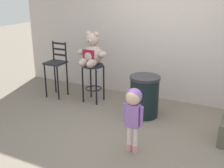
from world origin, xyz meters
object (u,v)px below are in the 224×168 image
at_px(teddy_bear, 92,53).
at_px(child_walking, 133,107).
at_px(bar_chair_empty, 56,66).
at_px(bar_stool_with_teddy, 93,75).
at_px(trash_bin, 144,96).

distance_m(teddy_bear, child_walking, 1.95).
xyz_separation_m(child_walking, bar_chair_empty, (-2.22, 1.27, -0.02)).
bearing_deg(bar_chair_empty, teddy_bear, 3.52).
bearing_deg(bar_stool_with_teddy, bar_chair_empty, -174.40).
xyz_separation_m(bar_stool_with_teddy, trash_bin, (1.13, -0.19, -0.17)).
height_order(child_walking, trash_bin, child_walking).
bearing_deg(bar_chair_empty, trash_bin, -3.25).
xyz_separation_m(teddy_bear, child_walking, (1.40, -1.32, -0.32)).
height_order(child_walking, bar_chair_empty, bar_chair_empty).
xyz_separation_m(teddy_bear, trash_bin, (1.13, -0.16, -0.62)).
xyz_separation_m(trash_bin, bar_chair_empty, (-1.95, 0.11, 0.27)).
xyz_separation_m(teddy_bear, bar_chair_empty, (-0.82, -0.05, -0.35)).
distance_m(teddy_bear, bar_chair_empty, 0.89).
distance_m(teddy_bear, trash_bin, 1.30).
relative_size(child_walking, bar_chair_empty, 0.82).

